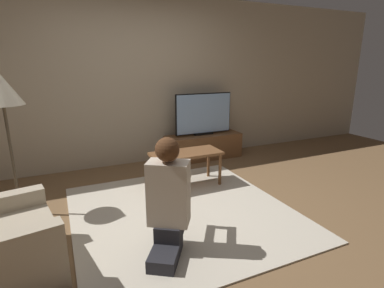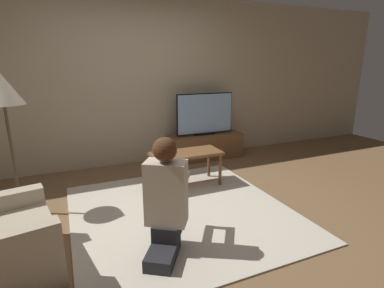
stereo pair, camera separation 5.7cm
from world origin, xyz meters
name	(u,v)px [view 1 (the left image)]	position (x,y,z in m)	size (l,w,h in m)	color
ground_plane	(182,212)	(0.00, 0.00, 0.00)	(10.00, 10.00, 0.00)	brown
wall_back	(134,82)	(0.00, 1.93, 1.30)	(10.00, 0.06, 2.60)	tan
rug	(182,212)	(0.00, 0.00, 0.01)	(2.28, 2.35, 0.02)	beige
tv_stand	(203,146)	(1.08, 1.64, 0.21)	(1.30, 0.40, 0.42)	brown
tv	(204,114)	(1.08, 1.64, 0.77)	(1.00, 0.08, 0.69)	black
coffee_table	(186,157)	(0.33, 0.65, 0.41)	(0.91, 0.41, 0.47)	brown
floor_lamp	(2,96)	(-1.61, 0.70, 1.27)	(0.39, 0.39, 1.50)	#4C4233
person_kneeling	(168,196)	(-0.37, -0.59, 0.52)	(0.62, 0.77, 1.01)	#232328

